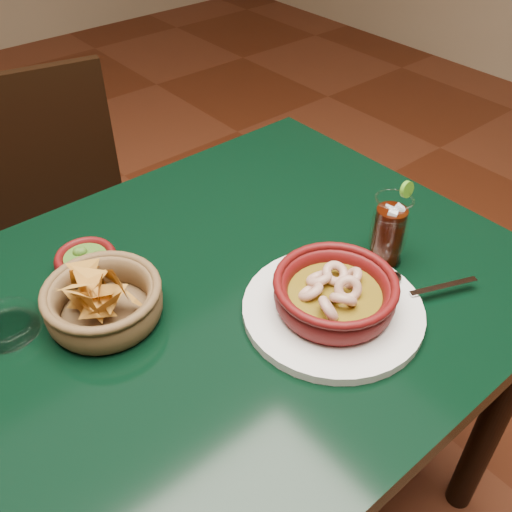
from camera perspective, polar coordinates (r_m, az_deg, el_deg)
dining_table at (r=0.99m, az=-7.11°, el=-9.91°), size 1.20×0.80×0.75m
dining_chair at (r=1.61m, az=-18.49°, el=2.73°), size 0.48×0.48×0.87m
shrimp_plate at (r=0.89m, az=7.85°, el=-4.15°), size 0.37×0.29×0.08m
chip_basket at (r=0.91m, az=-15.05°, el=-4.37°), size 0.22×0.22×0.13m
guacamole_ramekin at (r=1.01m, az=-16.61°, el=-0.50°), size 0.12×0.12×0.04m
cola_drink at (r=0.99m, az=13.14°, el=2.46°), size 0.13×0.13×0.15m
glass_ashtray at (r=0.95m, az=-23.72°, el=-6.36°), size 0.12×0.12×0.03m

